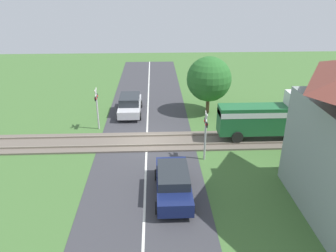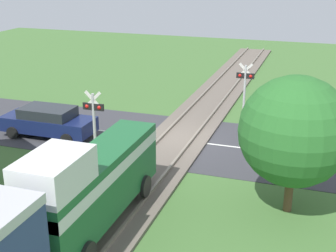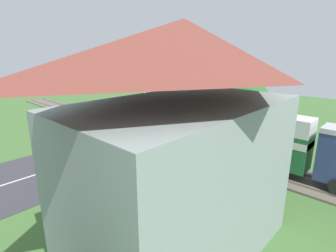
% 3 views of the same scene
% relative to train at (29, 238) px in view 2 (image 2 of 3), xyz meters
% --- Properties ---
extents(ground_plane, '(60.00, 60.00, 0.00)m').
position_rel_train_xyz_m(ground_plane, '(0.00, -11.54, -1.86)').
color(ground_plane, '#426B33').
extents(road_surface, '(48.00, 6.40, 0.02)m').
position_rel_train_xyz_m(road_surface, '(0.00, -11.54, -1.85)').
color(road_surface, '#38383D').
rests_on(road_surface, ground_plane).
extents(track_bed, '(2.80, 48.00, 0.24)m').
position_rel_train_xyz_m(track_bed, '(0.00, -11.54, -1.79)').
color(track_bed, '#665B51').
rests_on(track_bed, ground_plane).
extents(train, '(1.58, 13.10, 3.18)m').
position_rel_train_xyz_m(train, '(0.00, 0.00, 0.00)').
color(train, '#1E6033').
rests_on(train, track_bed).
extents(car_near_crossing, '(4.33, 1.88, 1.54)m').
position_rel_train_xyz_m(car_near_crossing, '(-5.39, -12.98, -1.06)').
color(car_near_crossing, silver).
rests_on(car_near_crossing, ground_plane).
extents(car_far_side, '(4.42, 1.85, 1.44)m').
position_rel_train_xyz_m(car_far_side, '(5.95, -10.10, -1.09)').
color(car_far_side, '#141E4C').
rests_on(car_far_side, ground_plane).
extents(crossing_signal_west_approach, '(0.90, 0.18, 3.10)m').
position_rel_train_xyz_m(crossing_signal_west_approach, '(-2.41, -15.10, 0.13)').
color(crossing_signal_west_approach, '#B7B7B7').
rests_on(crossing_signal_west_approach, ground_plane).
extents(crossing_signal_east_approach, '(0.90, 0.18, 3.10)m').
position_rel_train_xyz_m(crossing_signal_east_approach, '(2.41, -7.97, 0.13)').
color(crossing_signal_east_approach, '#B7B7B7').
rests_on(crossing_signal_east_approach, ground_plane).
extents(tree_roadside_hedge, '(3.59, 3.59, 4.62)m').
position_rel_train_xyz_m(tree_roadside_hedge, '(-5.41, -6.58, 0.97)').
color(tree_roadside_hedge, brown).
rests_on(tree_roadside_hedge, ground_plane).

